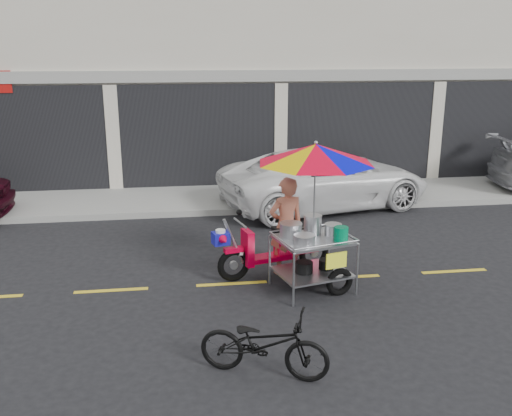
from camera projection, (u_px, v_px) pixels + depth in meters
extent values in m
plane|color=black|center=(346.00, 277.00, 9.94)|extent=(90.00, 90.00, 0.00)
cube|color=gray|center=(286.00, 194.00, 15.15)|extent=(45.00, 3.00, 0.15)
cube|color=beige|center=(260.00, 41.00, 18.81)|extent=(36.00, 8.00, 8.00)
cube|color=black|center=(281.00, 137.00, 15.69)|extent=(35.28, 0.06, 2.90)
cube|color=gray|center=(281.00, 76.00, 15.21)|extent=(36.00, 0.12, 0.30)
cube|color=gold|center=(346.00, 277.00, 9.93)|extent=(42.00, 0.10, 0.01)
imported|color=white|center=(326.00, 178.00, 14.05)|extent=(5.63, 3.60, 1.45)
imported|color=black|center=(264.00, 344.00, 6.91)|extent=(1.71, 1.13, 0.85)
torus|color=black|center=(234.00, 265.00, 9.72)|extent=(0.60, 0.25, 0.59)
torus|color=black|center=(314.00, 253.00, 10.28)|extent=(0.60, 0.25, 0.59)
cylinder|color=#9EA0A5|center=(234.00, 265.00, 9.72)|extent=(0.15, 0.09, 0.14)
cylinder|color=#9EA0A5|center=(314.00, 253.00, 10.28)|extent=(0.15, 0.09, 0.14)
cube|color=red|center=(234.00, 250.00, 9.65)|extent=(0.35, 0.20, 0.08)
cylinder|color=#9EA0A5|center=(233.00, 241.00, 9.60)|extent=(0.38, 0.14, 0.83)
cube|color=red|center=(248.00, 248.00, 9.74)|extent=(0.21, 0.37, 0.62)
cube|color=red|center=(272.00, 257.00, 9.97)|extent=(0.87, 0.48, 0.08)
cube|color=red|center=(296.00, 241.00, 10.07)|extent=(0.81, 0.45, 0.41)
cube|color=black|center=(291.00, 229.00, 9.97)|extent=(0.71, 0.40, 0.10)
cylinder|color=#9EA0A5|center=(240.00, 223.00, 9.56)|extent=(0.17, 0.56, 0.04)
sphere|color=black|center=(239.00, 212.00, 9.73)|extent=(0.10, 0.10, 0.10)
cylinder|color=white|center=(240.00, 253.00, 9.71)|extent=(0.15, 0.15, 0.05)
cube|color=#14149A|center=(221.00, 238.00, 9.50)|extent=(0.31, 0.28, 0.21)
cylinder|color=white|center=(220.00, 231.00, 9.46)|extent=(0.20, 0.20, 0.05)
cone|color=red|center=(224.00, 240.00, 9.34)|extent=(0.23, 0.26, 0.18)
torus|color=black|center=(339.00, 282.00, 9.19)|extent=(0.48, 0.22, 0.47)
cylinder|color=#9EA0A5|center=(294.00, 280.00, 8.72)|extent=(0.04, 0.04, 0.87)
cylinder|color=#9EA0A5|center=(270.00, 260.00, 9.55)|extent=(0.04, 0.04, 0.87)
cylinder|color=#9EA0A5|center=(357.00, 270.00, 9.13)|extent=(0.04, 0.04, 0.87)
cylinder|color=#9EA0A5|center=(329.00, 251.00, 9.95)|extent=(0.04, 0.04, 0.87)
cube|color=#9EA0A5|center=(312.00, 272.00, 9.37)|extent=(1.32, 1.17, 0.03)
cube|color=#9EA0A5|center=(313.00, 240.00, 9.22)|extent=(1.32, 1.17, 0.04)
cylinder|color=#9EA0A5|center=(327.00, 245.00, 8.79)|extent=(1.10, 0.30, 0.02)
cylinder|color=#9EA0A5|center=(301.00, 228.00, 9.61)|extent=(1.10, 0.30, 0.02)
cylinder|color=#9EA0A5|center=(282.00, 240.00, 9.00)|extent=(0.25, 0.90, 0.02)
cylinder|color=#9EA0A5|center=(344.00, 232.00, 9.40)|extent=(0.25, 0.90, 0.02)
cylinder|color=#9EA0A5|center=(300.00, 262.00, 9.79)|extent=(0.23, 0.76, 0.04)
cylinder|color=#9EA0A5|center=(300.00, 234.00, 9.64)|extent=(0.23, 0.76, 0.04)
cube|color=#FCFF2A|center=(336.00, 260.00, 8.89)|extent=(0.35, 0.11, 0.26)
cylinder|color=#B7B7BC|center=(291.00, 231.00, 9.25)|extent=(0.44, 0.44, 0.22)
cylinder|color=#B7B7BC|center=(313.00, 225.00, 9.41)|extent=(0.36, 0.36, 0.30)
cylinder|color=#B7B7BC|center=(333.00, 230.00, 9.38)|extent=(0.34, 0.34, 0.16)
cylinder|color=#B7B7BC|center=(304.00, 240.00, 8.94)|extent=(0.41, 0.41, 0.13)
cylinder|color=#007848|center=(341.00, 234.00, 9.08)|extent=(0.27, 0.27, 0.23)
cylinder|color=black|center=(304.00, 267.00, 9.29)|extent=(0.35, 0.35, 0.18)
cylinder|color=black|center=(326.00, 264.00, 9.44)|extent=(0.30, 0.30, 0.16)
cylinder|color=#9EA0A5|center=(314.00, 192.00, 9.11)|extent=(0.03, 0.03, 1.54)
sphere|color=#9EA0A5|center=(316.00, 143.00, 8.89)|extent=(0.06, 0.06, 0.06)
imported|color=#BD684E|center=(286.00, 226.00, 9.91)|extent=(0.72, 0.56, 1.74)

